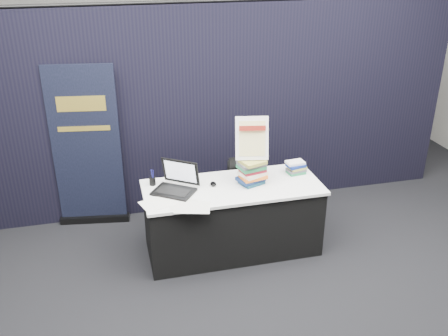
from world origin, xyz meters
TOP-DOWN VIEW (x-y plane):
  - floor at (0.00, 0.00)m, footprint 8.00×8.00m
  - wall_back at (0.00, 4.00)m, footprint 8.00×0.02m
  - drape_partition at (0.00, 1.60)m, footprint 6.00×0.08m
  - display_table at (0.00, 0.55)m, footprint 1.80×0.75m
  - laptop at (-0.60, 0.60)m, footprint 0.48×0.50m
  - mouse at (-0.19, 0.62)m, footprint 0.07×0.10m
  - brochure_left at (-0.77, 0.38)m, footprint 0.39×0.33m
  - brochure_mid at (-0.48, 0.22)m, footprint 0.38×0.31m
  - brochure_right at (-0.54, 0.29)m, footprint 0.29×0.23m
  - pen_cup at (-0.78, 0.77)m, footprint 0.08×0.08m
  - book_stack_tall at (0.20, 0.56)m, footprint 0.28×0.25m
  - book_stack_short at (0.73, 0.69)m, footprint 0.20×0.17m
  - info_sign at (0.20, 0.59)m, footprint 0.34×0.19m
  - pullup_banner at (-1.41, 1.50)m, footprint 0.79×0.22m
  - stacking_chair at (0.25, 0.83)m, footprint 0.44×0.45m

SIDE VIEW (x-z plane):
  - floor at x=0.00m, z-range 0.00..0.00m
  - display_table at x=0.00m, z-range 0.00..0.75m
  - stacking_chair at x=0.25m, z-range 0.05..0.92m
  - brochure_right at x=-0.54m, z-range 0.75..0.75m
  - brochure_mid at x=-0.48m, z-range 0.75..0.75m
  - brochure_left at x=-0.77m, z-range 0.75..0.75m
  - mouse at x=-0.19m, z-range 0.75..0.78m
  - pen_cup at x=-0.78m, z-range 0.75..0.83m
  - book_stack_short at x=0.73m, z-range 0.75..0.88m
  - laptop at x=-0.60m, z-range 0.67..0.96m
  - pullup_banner at x=-1.41m, z-range -0.10..1.75m
  - book_stack_tall at x=0.20m, z-range 0.75..1.01m
  - drape_partition at x=0.00m, z-range 0.00..2.40m
  - info_sign at x=0.20m, z-range 1.00..1.45m
  - wall_back at x=0.00m, z-range 0.00..3.50m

